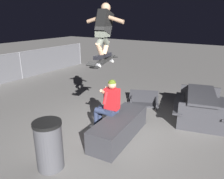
# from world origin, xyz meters

# --- Properties ---
(ground_plane) EXTENTS (40.00, 40.00, 0.00)m
(ground_plane) POSITION_xyz_m (0.00, 0.00, 0.00)
(ground_plane) COLOR slate
(ledge_box_main) EXTENTS (1.94, 0.77, 0.50)m
(ledge_box_main) POSITION_xyz_m (0.03, -0.18, 0.25)
(ledge_box_main) COLOR #38383D
(ledge_box_main) RESTS_ON ground
(person_sitting_on_ledge) EXTENTS (0.60, 0.77, 1.34)m
(person_sitting_on_ledge) POSITION_xyz_m (0.13, 0.20, 0.75)
(person_sitting_on_ledge) COLOR #2D3856
(person_sitting_on_ledge) RESTS_ON ground
(skateboard) EXTENTS (1.03, 0.28, 0.18)m
(skateboard) POSITION_xyz_m (-0.02, 0.23, 1.77)
(skateboard) COLOR black
(skater_airborne) EXTENTS (0.63, 0.89, 1.12)m
(skater_airborne) POSITION_xyz_m (0.04, 0.23, 2.46)
(skater_airborne) COLOR black
(kicker_ramp) EXTENTS (1.25, 1.26, 0.37)m
(kicker_ramp) POSITION_xyz_m (2.35, 0.29, 0.06)
(kicker_ramp) COLOR #38383D
(kicker_ramp) RESTS_ON ground
(picnic_table_back) EXTENTS (1.97, 1.71, 0.75)m
(picnic_table_back) POSITION_xyz_m (2.03, -1.52, 0.50)
(picnic_table_back) COLOR #38383D
(picnic_table_back) RESTS_ON ground
(trash_bin) EXTENTS (0.52, 0.52, 0.94)m
(trash_bin) POSITION_xyz_m (-1.59, 0.34, 0.47)
(trash_bin) COLOR #47474C
(trash_bin) RESTS_ON ground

